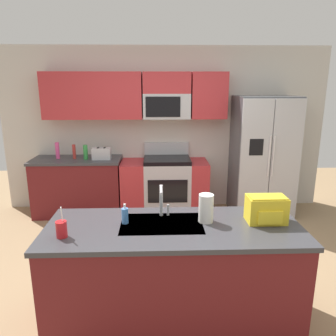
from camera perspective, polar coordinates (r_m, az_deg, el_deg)
The scene contains 15 objects.
ground_plane at distance 3.76m, azimuth 0.33°, elevation -18.11°, with size 9.00×9.00×0.00m, color #997A56.
kitchen_wall_unit at distance 5.27m, azimuth -2.16°, elevation 8.54°, with size 5.20×0.43×2.60m.
back_counter at distance 5.35m, azimuth -15.45°, elevation -3.09°, with size 1.37×0.63×0.90m.
range_oven at distance 5.21m, azimuth -0.59°, elevation -3.12°, with size 1.36×0.61×1.10m.
refrigerator at distance 5.28m, azimuth 16.25°, elevation 1.94°, with size 0.90×0.76×1.85m.
island_counter at distance 2.92m, azimuth 0.98°, elevation -18.06°, with size 2.10×0.82×0.90m.
toaster at distance 5.09m, azimuth -11.57°, elevation 2.53°, with size 0.28×0.16×0.18m.
pepper_mill at distance 5.22m, azimuth -16.14°, elevation 2.77°, with size 0.05×0.05×0.22m, color #B2332D.
bottle_pink at distance 5.30m, azimuth -18.83°, elevation 2.92°, with size 0.06×0.06×0.25m, color #EA4C93.
bottle_green at distance 5.13m, azimuth -14.27°, elevation 2.71°, with size 0.07×0.07×0.22m, color green.
sink_faucet at distance 2.82m, azimuth -1.08°, elevation -5.38°, with size 0.08×0.21×0.28m.
drink_cup_red at distance 2.62m, azimuth -18.18°, elevation -10.14°, with size 0.08×0.08×0.25m.
soap_dispenser at distance 2.75m, azimuth -7.56°, elevation -8.26°, with size 0.06×0.06×0.17m.
paper_towel_roll at distance 2.75m, azimuth 6.68°, elevation -7.02°, with size 0.12×0.12×0.24m, color white.
backpack at distance 2.85m, azimuth 16.88°, elevation -6.86°, with size 0.32×0.22×0.23m.
Camera 1 is at (-0.13, -3.16, 2.03)m, focal length 34.74 mm.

